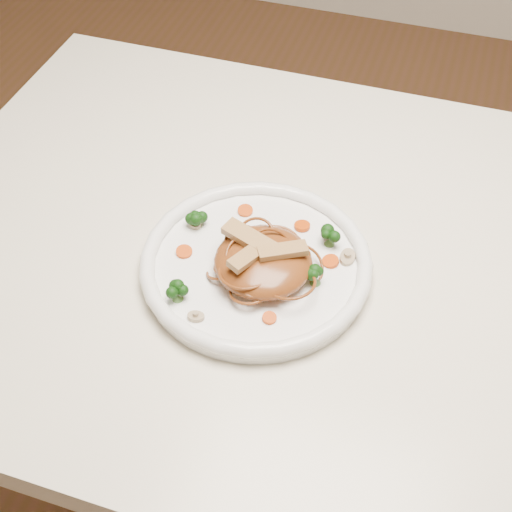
% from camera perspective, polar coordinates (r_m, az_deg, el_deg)
% --- Properties ---
extents(ground, '(4.00, 4.00, 0.00)m').
position_cam_1_polar(ground, '(1.57, 4.20, -18.97)').
color(ground, brown).
rests_on(ground, ground).
extents(table, '(1.20, 0.80, 0.75)m').
position_cam_1_polar(table, '(1.02, 6.18, -3.94)').
color(table, beige).
rests_on(table, ground).
extents(plate, '(0.34, 0.34, 0.02)m').
position_cam_1_polar(plate, '(0.91, 0.00, -0.94)').
color(plate, white).
rests_on(plate, table).
extents(noodle_mound, '(0.13, 0.13, 0.04)m').
position_cam_1_polar(noodle_mound, '(0.88, 0.57, -0.44)').
color(noodle_mound, brown).
rests_on(noodle_mound, plate).
extents(chicken_a, '(0.06, 0.05, 0.01)m').
position_cam_1_polar(chicken_a, '(0.86, 2.14, 0.43)').
color(chicken_a, tan).
rests_on(chicken_a, noodle_mound).
extents(chicken_b, '(0.08, 0.05, 0.01)m').
position_cam_1_polar(chicken_b, '(0.88, -0.52, 1.43)').
color(chicken_b, tan).
rests_on(chicken_b, noodle_mound).
extents(chicken_c, '(0.04, 0.06, 0.01)m').
position_cam_1_polar(chicken_c, '(0.86, -0.49, 0.08)').
color(chicken_c, tan).
rests_on(chicken_c, noodle_mound).
extents(broccoli_0, '(0.03, 0.03, 0.03)m').
position_cam_1_polar(broccoli_0, '(0.92, 5.97, 1.64)').
color(broccoli_0, '#0D3B0C').
rests_on(broccoli_0, plate).
extents(broccoli_1, '(0.03, 0.03, 0.03)m').
position_cam_1_polar(broccoli_1, '(0.95, -4.83, 3.02)').
color(broccoli_1, '#0D3B0C').
rests_on(broccoli_1, plate).
extents(broccoli_2, '(0.03, 0.03, 0.03)m').
position_cam_1_polar(broccoli_2, '(0.86, -6.35, -2.88)').
color(broccoli_2, '#0D3B0C').
rests_on(broccoli_2, plate).
extents(broccoli_3, '(0.04, 0.04, 0.03)m').
position_cam_1_polar(broccoli_3, '(0.88, 4.82, -1.45)').
color(broccoli_3, '#0D3B0C').
rests_on(broccoli_3, plate).
extents(carrot_0, '(0.02, 0.02, 0.00)m').
position_cam_1_polar(carrot_0, '(0.95, 3.71, 2.42)').
color(carrot_0, '#BF4407').
rests_on(carrot_0, plate).
extents(carrot_1, '(0.03, 0.03, 0.00)m').
position_cam_1_polar(carrot_1, '(0.92, -5.77, 0.34)').
color(carrot_1, '#BF4407').
rests_on(carrot_1, plate).
extents(carrot_2, '(0.03, 0.03, 0.00)m').
position_cam_1_polar(carrot_2, '(0.91, 5.98, -0.44)').
color(carrot_2, '#BF4407').
rests_on(carrot_2, plate).
extents(carrot_3, '(0.03, 0.03, 0.00)m').
position_cam_1_polar(carrot_3, '(0.97, -0.86, 3.64)').
color(carrot_3, '#BF4407').
rests_on(carrot_3, plate).
extents(carrot_4, '(0.02, 0.02, 0.00)m').
position_cam_1_polar(carrot_4, '(0.85, 1.08, -4.98)').
color(carrot_4, '#BF4407').
rests_on(carrot_4, plate).
extents(mushroom_0, '(0.02, 0.02, 0.01)m').
position_cam_1_polar(mushroom_0, '(0.85, -4.83, -4.86)').
color(mushroom_0, tan).
rests_on(mushroom_0, plate).
extents(mushroom_1, '(0.03, 0.03, 0.01)m').
position_cam_1_polar(mushroom_1, '(0.92, 7.32, -0.11)').
color(mushroom_1, tan).
rests_on(mushroom_1, plate).
extents(mushroom_2, '(0.03, 0.03, 0.01)m').
position_cam_1_polar(mushroom_2, '(0.96, -4.92, 2.63)').
color(mushroom_2, tan).
rests_on(mushroom_2, plate).
extents(mushroom_3, '(0.04, 0.04, 0.01)m').
position_cam_1_polar(mushroom_3, '(0.94, 5.85, 1.75)').
color(mushroom_3, tan).
rests_on(mushroom_3, plate).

